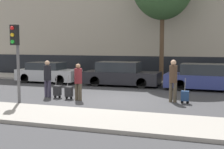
% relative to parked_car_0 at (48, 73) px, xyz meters
% --- Properties ---
extents(ground_plane, '(80.00, 80.00, 0.00)m').
position_rel_parked_car_0_xyz_m(ground_plane, '(5.93, -4.74, -0.62)').
color(ground_plane, '#38383A').
extents(sidewalk_near, '(28.00, 2.50, 0.12)m').
position_rel_parked_car_0_xyz_m(sidewalk_near, '(5.93, -8.49, -0.56)').
color(sidewalk_near, gray).
rests_on(sidewalk_near, ground_plane).
extents(sidewalk_far, '(28.00, 3.00, 0.12)m').
position_rel_parked_car_0_xyz_m(sidewalk_far, '(5.93, 2.26, -0.56)').
color(sidewalk_far, gray).
rests_on(sidewalk_far, ground_plane).
extents(building_facade, '(28.00, 2.99, 11.09)m').
position_rel_parked_car_0_xyz_m(building_facade, '(5.93, 5.93, 4.91)').
color(building_facade, '#A89E8C').
rests_on(building_facade, ground_plane).
extents(parked_car_0, '(4.03, 1.73, 1.30)m').
position_rel_parked_car_0_xyz_m(parked_car_0, '(0.00, 0.00, 0.00)').
color(parked_car_0, '#B7BABF').
rests_on(parked_car_0, ground_plane).
extents(parked_car_1, '(4.49, 1.72, 1.42)m').
position_rel_parked_car_0_xyz_m(parked_car_1, '(4.95, -0.06, 0.04)').
color(parked_car_1, black).
rests_on(parked_car_1, ground_plane).
extents(parked_car_2, '(4.66, 1.80, 1.41)m').
position_rel_parked_car_0_xyz_m(parked_car_2, '(9.91, -0.24, 0.04)').
color(parked_car_2, navy).
rests_on(parked_car_2, ground_plane).
extents(pedestrian_left, '(0.35, 0.34, 1.71)m').
position_rel_parked_car_0_xyz_m(pedestrian_left, '(2.88, -5.00, 0.35)').
color(pedestrian_left, '#383347').
rests_on(pedestrian_left, ground_plane).
extents(trolley_left, '(0.34, 0.29, 1.11)m').
position_rel_parked_car_0_xyz_m(trolley_left, '(3.42, -5.08, -0.28)').
color(trolley_left, '#262628').
rests_on(trolley_left, ground_plane).
extents(pedestrian_center, '(0.34, 0.34, 1.62)m').
position_rel_parked_car_0_xyz_m(pedestrian_center, '(4.59, -5.32, 0.30)').
color(pedestrian_center, '#4C4233').
rests_on(pedestrian_center, ground_plane).
extents(trolley_center, '(0.34, 0.29, 1.10)m').
position_rel_parked_car_0_xyz_m(trolley_center, '(4.06, -5.18, -0.28)').
color(trolley_center, '#262628').
rests_on(trolley_center, ground_plane).
extents(pedestrian_right, '(0.34, 0.34, 1.81)m').
position_rel_parked_car_0_xyz_m(pedestrian_right, '(8.60, -4.42, 0.42)').
color(pedestrian_right, '#4C4233').
rests_on(pedestrian_right, ground_plane).
extents(trolley_right, '(0.34, 0.29, 1.07)m').
position_rel_parked_car_0_xyz_m(trolley_right, '(9.12, -4.60, -0.30)').
color(trolley_right, navy).
rests_on(trolley_right, ground_plane).
extents(traffic_light, '(0.28, 0.47, 3.23)m').
position_rel_parked_car_0_xyz_m(traffic_light, '(2.71, -7.11, 1.70)').
color(traffic_light, '#515154').
rests_on(traffic_light, ground_plane).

